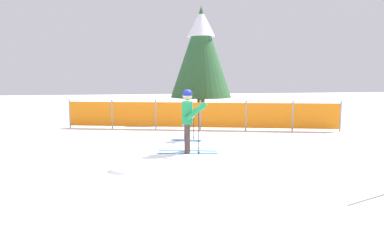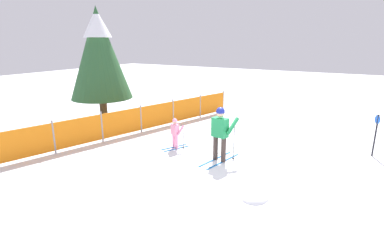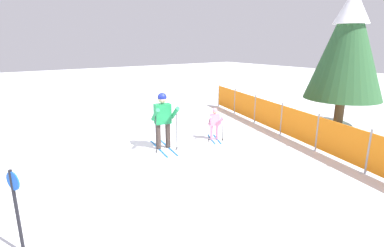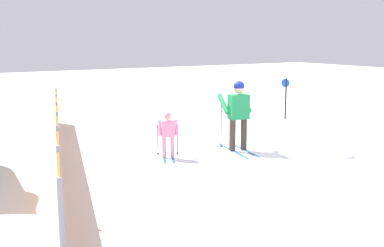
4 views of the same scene
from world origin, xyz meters
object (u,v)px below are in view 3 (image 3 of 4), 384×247
Objects in this scene: safety_fence at (282,119)px; conifer_far at (348,42)px; trail_marker at (16,203)px; skier_child at (215,122)px; skier_adult at (163,116)px.

conifer_far is at bearing 78.35° from safety_fence.
skier_child is at bearing 113.93° from trail_marker.
conifer_far is at bearing 87.26° from skier_adult.
skier_child is 2.40m from safety_fence.
safety_fence reaches higher than skier_child.
trail_marker is at bearing -78.04° from safety_fence.
safety_fence is 1.97× the size of conifer_far.
safety_fence is at bearing 85.79° from skier_adult.
safety_fence is 8.24m from trail_marker.
skier_child is 0.11× the size of safety_fence.
trail_marker is (2.59, -5.83, 0.23)m from skier_child.
skier_adult is at bearing -103.91° from conifer_far.
skier_child is 0.21× the size of conifer_far.
conifer_far reaches higher than skier_adult.
skier_adult is 0.17× the size of safety_fence.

